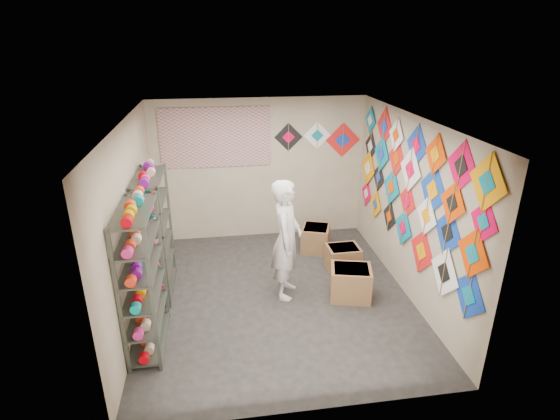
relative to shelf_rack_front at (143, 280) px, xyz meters
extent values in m
plane|color=#272522|center=(1.78, 0.85, -0.95)|extent=(4.50, 4.50, 0.00)
plane|color=#B8A78C|center=(1.78, 3.10, 0.40)|extent=(4.00, 0.00, 4.00)
plane|color=#B8A78C|center=(1.78, -1.40, 0.40)|extent=(4.00, 0.00, 4.00)
plane|color=#B8A78C|center=(-0.22, 0.85, 0.40)|extent=(0.00, 4.50, 4.50)
plane|color=#B8A78C|center=(3.78, 0.85, 0.40)|extent=(0.00, 4.50, 4.50)
plane|color=gray|center=(1.78, 0.85, 1.75)|extent=(4.50, 4.50, 0.00)
cube|color=#4C5147|center=(0.00, 0.00, 0.00)|extent=(0.40, 1.10, 1.90)
cube|color=#4C5147|center=(0.00, 1.30, 0.00)|extent=(0.40, 1.10, 1.90)
cylinder|color=#F02B86|center=(0.00, -0.48, 0.09)|extent=(0.12, 0.10, 0.12)
cylinder|color=#FF3717|center=(0.00, -0.29, 0.09)|extent=(0.12, 0.10, 0.12)
cylinder|color=#DF9400|center=(0.00, -0.10, 0.09)|extent=(0.12, 0.10, 0.12)
cylinder|color=white|center=(0.00, 0.10, 0.09)|extent=(0.12, 0.10, 0.12)
cylinder|color=red|center=(0.00, 0.29, 0.09)|extent=(0.12, 0.10, 0.12)
cylinder|color=#801190|center=(0.00, 0.48, 0.09)|extent=(0.12, 0.10, 0.12)
cylinder|color=beige|center=(0.00, 0.82, 0.09)|extent=(0.12, 0.10, 0.12)
cylinder|color=#0AA4A5|center=(0.00, 1.01, 0.09)|extent=(0.12, 0.10, 0.12)
cylinder|color=#F02B86|center=(0.00, 1.20, 0.09)|extent=(0.12, 0.10, 0.12)
cylinder|color=#FF3717|center=(0.00, 1.40, 0.09)|extent=(0.12, 0.10, 0.12)
cylinder|color=#DF9400|center=(0.00, 1.59, 0.09)|extent=(0.12, 0.10, 0.12)
cylinder|color=white|center=(0.00, 1.78, 0.09)|extent=(0.12, 0.10, 0.12)
cube|color=#133CAC|center=(3.77, -0.94, 0.01)|extent=(0.03, 0.65, 0.65)
cube|color=white|center=(3.75, -0.40, 0.00)|extent=(0.01, 0.69, 0.69)
cube|color=red|center=(3.77, 0.27, -0.04)|extent=(0.04, 0.69, 0.69)
cube|color=#047D9F|center=(3.75, 0.89, 0.05)|extent=(0.03, 0.58, 0.58)
cube|color=black|center=(3.77, 1.48, -0.01)|extent=(0.02, 0.52, 0.52)
cube|color=#FF9D00|center=(3.75, 2.09, -0.03)|extent=(0.01, 0.52, 0.52)
cube|color=#E80042|center=(3.77, 2.63, -0.01)|extent=(0.03, 0.52, 0.52)
cube|color=#ED4000|center=(3.75, -0.89, 0.53)|extent=(0.02, 0.63, 0.63)
cube|color=#133CAC|center=(3.77, -0.30, 0.52)|extent=(0.04, 0.64, 0.64)
cube|color=white|center=(3.75, 0.24, 0.52)|extent=(0.01, 0.57, 0.57)
cube|color=red|center=(3.77, 0.89, 0.48)|extent=(0.01, 0.54, 0.54)
cube|color=#047D9F|center=(3.75, 1.48, 0.51)|extent=(0.04, 0.62, 0.62)
cube|color=black|center=(3.77, 2.10, 0.48)|extent=(0.02, 0.52, 0.52)
cube|color=#FF9D00|center=(3.75, 2.61, 0.49)|extent=(0.03, 0.67, 0.67)
cube|color=#E80042|center=(3.77, -0.95, 0.95)|extent=(0.03, 0.51, 0.51)
cube|color=#ED4000|center=(3.75, -0.34, 0.93)|extent=(0.04, 0.57, 0.57)
cube|color=#133CAC|center=(3.77, 0.20, 0.90)|extent=(0.04, 0.70, 0.70)
cube|color=white|center=(3.75, 0.88, 0.98)|extent=(0.01, 0.68, 0.68)
cube|color=red|center=(3.77, 1.43, 1.00)|extent=(0.03, 0.61, 0.61)
cube|color=#047D9F|center=(3.75, 2.02, 0.92)|extent=(0.02, 0.64, 0.64)
cube|color=black|center=(3.77, 2.61, 0.91)|extent=(0.03, 0.56, 0.56)
cube|color=#FF9D00|center=(3.75, -0.92, 1.38)|extent=(0.01, 0.67, 0.67)
cube|color=#E80042|center=(3.77, -0.37, 1.39)|extent=(0.02, 0.63, 0.63)
cube|color=#ED4000|center=(3.75, 0.22, 1.38)|extent=(0.03, 0.56, 0.56)
cube|color=#133CAC|center=(3.77, 0.81, 1.35)|extent=(0.03, 0.64, 0.64)
cube|color=white|center=(3.75, 1.49, 1.35)|extent=(0.03, 0.55, 0.55)
cube|color=red|center=(3.77, 2.04, 1.38)|extent=(0.01, 0.67, 0.67)
cube|color=#047D9F|center=(3.75, 2.68, 1.37)|extent=(0.01, 0.50, 0.50)
cube|color=black|center=(2.33, 3.09, 1.01)|extent=(0.54, 0.02, 0.54)
cube|color=white|center=(2.88, 3.09, 1.03)|extent=(0.53, 0.02, 0.53)
cube|color=red|center=(3.38, 3.09, 0.92)|extent=(0.67, 0.02, 0.67)
cube|color=#784EA9|center=(0.98, 3.08, 1.05)|extent=(2.00, 0.01, 1.10)
imported|color=silver|center=(1.94, 0.90, -0.02)|extent=(0.92, 0.82, 1.85)
cube|color=#936640|center=(2.89, 0.65, -0.70)|extent=(0.70, 0.63, 0.50)
cube|color=#936640|center=(3.00, 1.46, -0.73)|extent=(0.55, 0.45, 0.44)
cube|color=#936640|center=(2.72, 2.27, -0.72)|extent=(0.64, 0.66, 0.47)
camera|label=1|loc=(0.98, -4.85, 2.81)|focal=28.00mm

